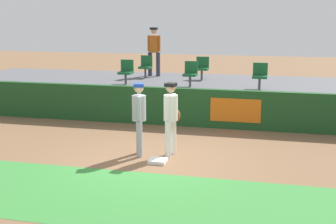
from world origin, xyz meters
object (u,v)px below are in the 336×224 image
object	(u,v)px
first_base	(158,161)
seat_front_left	(126,71)
seat_back_left	(146,65)
seat_back_center	(202,67)
seat_front_right	(260,74)
seat_front_center	(191,72)
spectator_hooded	(154,48)
player_runner_visitor	(139,114)
player_fielder_home	(171,114)

from	to	relation	value
first_base	seat_front_left	xyz separation A→B (m)	(-2.52, 5.18, 1.45)
seat_back_left	seat_back_center	size ratio (longest dim) A/B	1.00
first_base	seat_back_center	bearing A→B (deg)	91.34
first_base	seat_front_left	distance (m)	5.94
first_base	seat_front_right	xyz separation A→B (m)	(2.04, 5.18, 1.45)
first_base	seat_front_center	xyz separation A→B (m)	(-0.25, 5.18, 1.45)
seat_front_left	spectator_hooded	world-z (taller)	spectator_hooded
player_runner_visitor	seat_front_right	bearing A→B (deg)	133.91
first_base	spectator_hooded	bearing A→B (deg)	106.08
seat_front_center	seat_back_center	bearing A→B (deg)	87.24
seat_front_left	first_base	bearing A→B (deg)	-64.05
seat_front_center	seat_front_left	world-z (taller)	same
seat_back_left	spectator_hooded	size ratio (longest dim) A/B	0.44
first_base	seat_back_center	world-z (taller)	seat_back_center
first_base	seat_front_center	distance (m)	5.39
player_fielder_home	seat_back_left	bearing A→B (deg)	-149.49
seat_back_left	seat_back_center	world-z (taller)	same
player_fielder_home	seat_back_center	bearing A→B (deg)	-168.11
first_base	seat_back_center	size ratio (longest dim) A/B	0.48
seat_front_left	seat_front_center	bearing A→B (deg)	-0.00
seat_front_left	seat_back_center	size ratio (longest dim) A/B	1.00
player_fielder_home	seat_front_center	xyz separation A→B (m)	(-0.42, 4.55, 0.46)
seat_front_center	spectator_hooded	world-z (taller)	spectator_hooded
player_fielder_home	spectator_hooded	distance (m)	7.36
first_base	seat_back_left	distance (m)	7.51
first_base	seat_back_left	world-z (taller)	seat_back_left
seat_front_right	spectator_hooded	distance (m)	4.85
player_runner_visitor	player_fielder_home	bearing A→B (deg)	85.43
player_fielder_home	spectator_hooded	size ratio (longest dim) A/B	0.95
seat_back_left	seat_back_center	xyz separation A→B (m)	(2.18, 0.00, 0.00)
first_base	seat_front_right	bearing A→B (deg)	68.56
seat_front_right	seat_back_left	bearing A→B (deg)	157.67
player_runner_visitor	spectator_hooded	world-z (taller)	spectator_hooded
first_base	player_runner_visitor	bearing A→B (deg)	141.72
seat_back_left	seat_front_left	bearing A→B (deg)	-95.56
player_runner_visitor	seat_front_center	bearing A→B (deg)	158.88
seat_back_left	seat_front_right	world-z (taller)	same
player_runner_visitor	seat_front_center	xyz separation A→B (m)	(0.34, 4.72, 0.46)
player_fielder_home	spectator_hooded	xyz separation A→B (m)	(-2.33, 6.89, 1.08)
seat_back_center	spectator_hooded	world-z (taller)	spectator_hooded
first_base	player_fielder_home	world-z (taller)	player_fielder_home
seat_back_left	player_fielder_home	bearing A→B (deg)	-68.42
seat_front_center	seat_back_left	xyz separation A→B (m)	(-2.10, 1.80, 0.00)
player_fielder_home	spectator_hooded	bearing A→B (deg)	-152.35
player_fielder_home	player_runner_visitor	distance (m)	0.77
player_runner_visitor	spectator_hooded	xyz separation A→B (m)	(-1.58, 7.06, 1.09)
seat_back_center	seat_front_right	bearing A→B (deg)	-39.31
spectator_hooded	seat_back_left	bearing A→B (deg)	75.08
seat_front_left	seat_back_center	bearing A→B (deg)	37.35
seat_front_center	first_base	bearing A→B (deg)	-87.24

